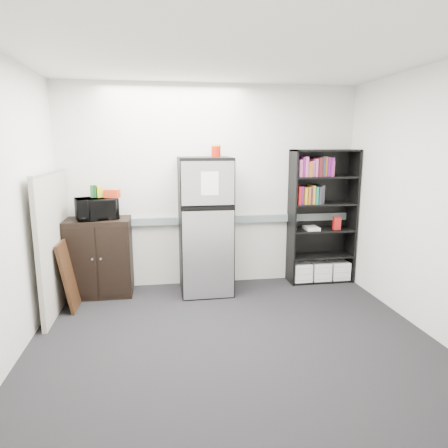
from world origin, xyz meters
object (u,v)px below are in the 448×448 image
Objects in this scene: bookshelf at (322,218)px; microwave at (97,209)px; cubicle_partition at (54,242)px; refrigerator at (205,226)px; cabinet at (100,257)px.

bookshelf is 3.79× the size of microwave.
refrigerator is at bearing 10.82° from cubicle_partition.
bookshelf is 1.86× the size of cabinet.
bookshelf is 1.65m from refrigerator.
cubicle_partition is at bearing -135.46° from cabinet.
microwave reaches higher than cabinet.
refrigerator reaches higher than microwave.
microwave is at bearing 176.88° from refrigerator.
refrigerator reaches higher than cubicle_partition.
bookshelf reaches higher than microwave.
cubicle_partition is 3.32× the size of microwave.
cubicle_partition is at bearing -171.94° from bookshelf.
cabinet is 2.04× the size of microwave.
cabinet is 1.41m from refrigerator.
bookshelf is at bearing 1.23° from cabinet.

